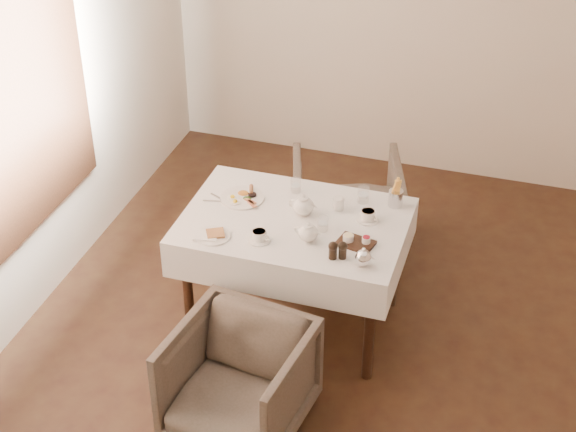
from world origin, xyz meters
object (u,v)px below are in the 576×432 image
at_px(teapot_centre, 303,205).
at_px(table, 294,236).
at_px(armchair_near, 239,381).
at_px(breakfast_plate, 243,197).
at_px(armchair_far, 346,208).

bearing_deg(teapot_centre, table, -112.83).
height_order(table, armchair_near, table).
relative_size(table, teapot_centre, 7.60).
bearing_deg(armchair_near, table, 96.37).
bearing_deg(armchair_near, teapot_centre, 94.49).
bearing_deg(breakfast_plate, table, -12.76).
distance_m(breakfast_plate, teapot_centre, 0.40).
bearing_deg(armchair_near, breakfast_plate, 116.04).
bearing_deg(teapot_centre, armchair_far, 88.27).
relative_size(armchair_far, teapot_centre, 4.33).
relative_size(table, armchair_near, 1.87).
bearing_deg(teapot_centre, breakfast_plate, 175.52).
xyz_separation_m(table, teapot_centre, (0.03, 0.07, 0.18)).
distance_m(armchair_near, teapot_centre, 1.09).
height_order(armchair_near, breakfast_plate, breakfast_plate).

